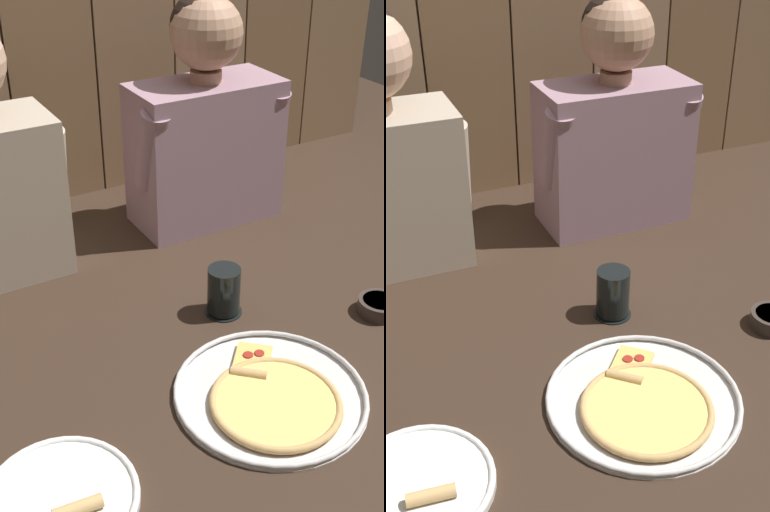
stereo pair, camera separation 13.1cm
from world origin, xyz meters
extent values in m
plane|color=#332319|center=(0.00, 0.00, 0.00)|extent=(3.20, 3.20, 0.00)
cylinder|color=silver|center=(0.04, -0.15, 0.00)|extent=(0.36, 0.36, 0.01)
torus|color=silver|center=(0.04, -0.15, 0.01)|extent=(0.36, 0.36, 0.01)
cylinder|color=#B23823|center=(0.03, -0.18, 0.01)|extent=(0.23, 0.23, 0.00)
cylinder|color=#F4D170|center=(0.03, -0.18, 0.01)|extent=(0.22, 0.22, 0.01)
torus|color=tan|center=(0.03, -0.18, 0.01)|extent=(0.24, 0.24, 0.01)
cube|color=#EFC660|center=(0.06, -0.06, 0.01)|extent=(0.11, 0.12, 0.01)
cylinder|color=tan|center=(0.02, -0.10, 0.02)|extent=(0.06, 0.06, 0.02)
cylinder|color=#A3281E|center=(0.08, -0.06, 0.02)|extent=(0.02, 0.02, 0.00)
cylinder|color=#A3281E|center=(0.05, -0.05, 0.02)|extent=(0.02, 0.02, 0.00)
cylinder|color=white|center=(-0.39, -0.18, 0.01)|extent=(0.25, 0.25, 0.01)
torus|color=white|center=(-0.39, -0.18, 0.01)|extent=(0.25, 0.25, 0.01)
cylinder|color=tan|center=(-0.37, -0.23, 0.02)|extent=(0.08, 0.03, 0.02)
cylinder|color=black|center=(0.10, 0.12, 0.00)|extent=(0.08, 0.08, 0.01)
cylinder|color=black|center=(0.10, 0.12, 0.06)|extent=(0.07, 0.07, 0.10)
cube|color=#B2A38E|center=(-0.29, 0.53, 0.19)|extent=(0.34, 0.20, 0.38)
cylinder|color=#B2A38E|center=(-0.14, 0.49, 0.25)|extent=(0.08, 0.11, 0.22)
cube|color=gray|center=(0.29, 0.53, 0.19)|extent=(0.39, 0.19, 0.38)
cylinder|color=tan|center=(0.29, 0.53, 0.39)|extent=(0.08, 0.08, 0.03)
sphere|color=tan|center=(0.29, 0.53, 0.50)|extent=(0.18, 0.18, 0.18)
sphere|color=black|center=(0.29, 0.54, 0.51)|extent=(0.17, 0.17, 0.17)
cylinder|color=gray|center=(0.12, 0.49, 0.25)|extent=(0.08, 0.13, 0.22)
cylinder|color=gray|center=(0.47, 0.49, 0.25)|extent=(0.08, 0.13, 0.22)
camera|label=1|loc=(-0.54, -0.87, 0.86)|focal=46.25mm
camera|label=2|loc=(-0.43, -0.93, 0.86)|focal=46.25mm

